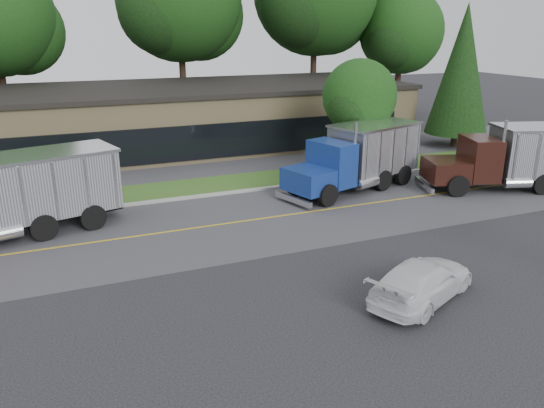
{
  "coord_description": "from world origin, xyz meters",
  "views": [
    {
      "loc": [
        -6.68,
        -12.04,
        8.3
      ],
      "look_at": [
        0.69,
        5.85,
        1.8
      ],
      "focal_mm": 35.0,
      "sensor_mm": 36.0,
      "label": 1
    }
  ],
  "objects_px": {
    "dump_truck_blue": "(359,155)",
    "rally_car": "(422,281)",
    "dump_truck_maroon": "(522,156)",
    "dump_truck_red": "(13,195)"
  },
  "relations": [
    {
      "from": "dump_truck_blue",
      "to": "rally_car",
      "type": "xyz_separation_m",
      "value": [
        -4.58,
        -11.43,
        -1.15
      ]
    },
    {
      "from": "rally_car",
      "to": "dump_truck_blue",
      "type": "bearing_deg",
      "value": -46.79
    },
    {
      "from": "dump_truck_maroon",
      "to": "dump_truck_blue",
      "type": "bearing_deg",
      "value": -5.23
    },
    {
      "from": "dump_truck_maroon",
      "to": "rally_car",
      "type": "relative_size",
      "value": 2.09
    },
    {
      "from": "rally_car",
      "to": "dump_truck_maroon",
      "type": "bearing_deg",
      "value": -82.13
    },
    {
      "from": "dump_truck_maroon",
      "to": "dump_truck_red",
      "type": "bearing_deg",
      "value": 11.44
    },
    {
      "from": "dump_truck_red",
      "to": "dump_truck_blue",
      "type": "relative_size",
      "value": 1.16
    },
    {
      "from": "dump_truck_blue",
      "to": "rally_car",
      "type": "bearing_deg",
      "value": 51.0
    },
    {
      "from": "dump_truck_red",
      "to": "dump_truck_blue",
      "type": "bearing_deg",
      "value": 167.26
    },
    {
      "from": "dump_truck_red",
      "to": "dump_truck_blue",
      "type": "xyz_separation_m",
      "value": [
        16.67,
        0.63,
        -0.01
      ]
    }
  ]
}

